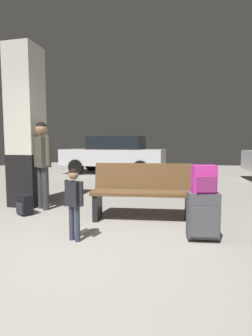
{
  "coord_description": "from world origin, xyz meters",
  "views": [
    {
      "loc": [
        1.07,
        -2.33,
        1.2
      ],
      "look_at": [
        0.23,
        1.3,
        0.85
      ],
      "focal_mm": 27.32,
      "sensor_mm": 36.0,
      "label": 1
    }
  ],
  "objects_px": {
    "child": "(74,197)",
    "parked_car_far": "(114,154)",
    "structural_pillar": "(26,128)",
    "suitcase": "(203,215)",
    "bench": "(143,192)",
    "backpack_bright": "(204,179)",
    "adult": "(42,156)",
    "backpack_dark_floor": "(25,205)"
  },
  "relations": [
    {
      "from": "structural_pillar",
      "to": "child",
      "type": "distance_m",
      "value": 2.49
    },
    {
      "from": "suitcase",
      "to": "adult",
      "type": "relative_size",
      "value": 0.38
    },
    {
      "from": "bench",
      "to": "backpack_dark_floor",
      "type": "bearing_deg",
      "value": -174.0
    },
    {
      "from": "backpack_bright",
      "to": "adult",
      "type": "xyz_separation_m",
      "value": [
        -2.78,
        0.97,
        0.22
      ]
    },
    {
      "from": "structural_pillar",
      "to": "adult",
      "type": "height_order",
      "value": "structural_pillar"
    },
    {
      "from": "bench",
      "to": "suitcase",
      "type": "height_order",
      "value": "bench"
    },
    {
      "from": "child",
      "to": "parked_car_far",
      "type": "xyz_separation_m",
      "value": [
        -1.51,
        7.23,
        0.25
      ]
    },
    {
      "from": "structural_pillar",
      "to": "backpack_dark_floor",
      "type": "relative_size",
      "value": 8.97
    },
    {
      "from": "bench",
      "to": "structural_pillar",
      "type": "bearing_deg",
      "value": 169.3
    },
    {
      "from": "suitcase",
      "to": "backpack_dark_floor",
      "type": "bearing_deg",
      "value": 169.31
    },
    {
      "from": "child",
      "to": "backpack_dark_floor",
      "type": "distance_m",
      "value": 1.65
    },
    {
      "from": "bench",
      "to": "backpack_dark_floor",
      "type": "height_order",
      "value": "bench"
    },
    {
      "from": "suitcase",
      "to": "backpack_bright",
      "type": "relative_size",
      "value": 1.78
    },
    {
      "from": "backpack_bright",
      "to": "parked_car_far",
      "type": "bearing_deg",
      "value": 114.05
    },
    {
      "from": "structural_pillar",
      "to": "adult",
      "type": "relative_size",
      "value": 1.91
    },
    {
      "from": "backpack_bright",
      "to": "child",
      "type": "relative_size",
      "value": 0.38
    },
    {
      "from": "bench",
      "to": "backpack_bright",
      "type": "distance_m",
      "value": 1.21
    },
    {
      "from": "backpack_bright",
      "to": "parked_car_far",
      "type": "xyz_separation_m",
      "value": [
        -3.07,
        6.87,
        0.03
      ]
    },
    {
      "from": "bench",
      "to": "backpack_bright",
      "type": "relative_size",
      "value": 4.86
    },
    {
      "from": "bench",
      "to": "adult",
      "type": "bearing_deg",
      "value": 173.59
    },
    {
      "from": "child",
      "to": "suitcase",
      "type": "bearing_deg",
      "value": 12.97
    },
    {
      "from": "child",
      "to": "parked_car_far",
      "type": "relative_size",
      "value": 0.22
    },
    {
      "from": "suitcase",
      "to": "parked_car_far",
      "type": "height_order",
      "value": "parked_car_far"
    },
    {
      "from": "structural_pillar",
      "to": "adult",
      "type": "distance_m",
      "value": 0.74
    },
    {
      "from": "suitcase",
      "to": "child",
      "type": "relative_size",
      "value": 0.67
    },
    {
      "from": "structural_pillar",
      "to": "child",
      "type": "xyz_separation_m",
      "value": [
        1.69,
        -1.56,
        -0.96
      ]
    },
    {
      "from": "backpack_bright",
      "to": "backpack_dark_floor",
      "type": "bearing_deg",
      "value": 169.31
    },
    {
      "from": "child",
      "to": "adult",
      "type": "bearing_deg",
      "value": 132.7
    },
    {
      "from": "bench",
      "to": "backpack_bright",
      "type": "xyz_separation_m",
      "value": [
        0.88,
        -0.75,
        0.33
      ]
    },
    {
      "from": "structural_pillar",
      "to": "parked_car_far",
      "type": "bearing_deg",
      "value": 88.21
    },
    {
      "from": "suitcase",
      "to": "adult",
      "type": "bearing_deg",
      "value": 160.81
    },
    {
      "from": "structural_pillar",
      "to": "suitcase",
      "type": "relative_size",
      "value": 5.05
    },
    {
      "from": "suitcase",
      "to": "bench",
      "type": "bearing_deg",
      "value": 139.49
    },
    {
      "from": "suitcase",
      "to": "structural_pillar",
      "type": "bearing_deg",
      "value": 159.7
    },
    {
      "from": "backpack_bright",
      "to": "structural_pillar",
      "type": "bearing_deg",
      "value": 159.7
    },
    {
      "from": "adult",
      "to": "structural_pillar",
      "type": "bearing_deg",
      "value": 153.47
    },
    {
      "from": "adult",
      "to": "parked_car_far",
      "type": "bearing_deg",
      "value": 92.83
    },
    {
      "from": "parked_car_far",
      "to": "adult",
      "type": "bearing_deg",
      "value": -87.17
    },
    {
      "from": "backpack_bright",
      "to": "child",
      "type": "xyz_separation_m",
      "value": [
        -1.55,
        -0.36,
        -0.21
      ]
    },
    {
      "from": "backpack_bright",
      "to": "parked_car_far",
      "type": "distance_m",
      "value": 7.52
    },
    {
      "from": "parked_car_far",
      "to": "structural_pillar",
      "type": "bearing_deg",
      "value": -91.79
    },
    {
      "from": "backpack_dark_floor",
      "to": "child",
      "type": "bearing_deg",
      "value": -34.23
    }
  ]
}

